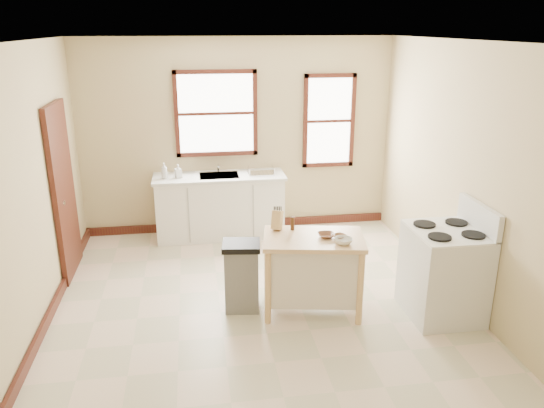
# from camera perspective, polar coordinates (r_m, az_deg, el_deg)

# --- Properties ---
(floor) EXTENTS (5.00, 5.00, 0.00)m
(floor) POSITION_cam_1_polar(r_m,az_deg,el_deg) (5.90, -1.22, -11.22)
(floor) COLOR beige
(floor) RESTS_ON ground
(ceiling) EXTENTS (5.00, 5.00, 0.00)m
(ceiling) POSITION_cam_1_polar(r_m,az_deg,el_deg) (5.11, -1.44, 17.10)
(ceiling) COLOR white
(ceiling) RESTS_ON ground
(wall_back) EXTENTS (4.50, 0.04, 2.80)m
(wall_back) POSITION_cam_1_polar(r_m,az_deg,el_deg) (7.75, -3.72, 7.20)
(wall_back) COLOR tan
(wall_back) RESTS_ON ground
(wall_left) EXTENTS (0.04, 5.00, 2.80)m
(wall_left) POSITION_cam_1_polar(r_m,az_deg,el_deg) (5.54, -25.09, 0.71)
(wall_left) COLOR tan
(wall_left) RESTS_ON ground
(wall_right) EXTENTS (0.04, 5.00, 2.80)m
(wall_right) POSITION_cam_1_polar(r_m,az_deg,el_deg) (6.04, 20.38, 2.72)
(wall_right) COLOR tan
(wall_right) RESTS_ON ground
(window_main) EXTENTS (1.17, 0.06, 1.22)m
(window_main) POSITION_cam_1_polar(r_m,az_deg,el_deg) (7.65, -6.03, 9.65)
(window_main) COLOR #401511
(window_main) RESTS_ON wall_back
(window_side) EXTENTS (0.77, 0.06, 1.37)m
(window_side) POSITION_cam_1_polar(r_m,az_deg,el_deg) (7.92, 6.15, 8.86)
(window_side) COLOR #401511
(window_side) RESTS_ON wall_back
(door_left) EXTENTS (0.06, 0.90, 2.10)m
(door_left) POSITION_cam_1_polar(r_m,az_deg,el_deg) (6.83, -21.52, 1.28)
(door_left) COLOR #401511
(door_left) RESTS_ON ground
(baseboard_back) EXTENTS (4.50, 0.04, 0.12)m
(baseboard_back) POSITION_cam_1_polar(r_m,az_deg,el_deg) (8.10, -3.51, -2.17)
(baseboard_back) COLOR #401511
(baseboard_back) RESTS_ON ground
(baseboard_left) EXTENTS (0.04, 5.00, 0.12)m
(baseboard_left) POSITION_cam_1_polar(r_m,az_deg,el_deg) (6.04, -23.04, -11.45)
(baseboard_left) COLOR #401511
(baseboard_left) RESTS_ON ground
(sink_counter) EXTENTS (1.86, 0.62, 0.92)m
(sink_counter) POSITION_cam_1_polar(r_m,az_deg,el_deg) (7.69, -5.60, -0.21)
(sink_counter) COLOR white
(sink_counter) RESTS_ON ground
(faucet) EXTENTS (0.03, 0.03, 0.22)m
(faucet) POSITION_cam_1_polar(r_m,az_deg,el_deg) (7.70, -5.81, 4.24)
(faucet) COLOR silver
(faucet) RESTS_ON sink_counter
(soap_bottle_a) EXTENTS (0.09, 0.09, 0.22)m
(soap_bottle_a) POSITION_cam_1_polar(r_m,az_deg,el_deg) (7.48, -11.51, 3.53)
(soap_bottle_a) COLOR #B2B2B2
(soap_bottle_a) RESTS_ON sink_counter
(soap_bottle_b) EXTENTS (0.11, 0.11, 0.19)m
(soap_bottle_b) POSITION_cam_1_polar(r_m,az_deg,el_deg) (7.49, -10.06, 3.50)
(soap_bottle_b) COLOR #B2B2B2
(soap_bottle_b) RESTS_ON sink_counter
(dish_rack) EXTENTS (0.43, 0.37, 0.09)m
(dish_rack) POSITION_cam_1_polar(r_m,az_deg,el_deg) (7.58, -1.19, 3.59)
(dish_rack) COLOR silver
(dish_rack) RESTS_ON sink_counter
(kitchen_island) EXTENTS (1.14, 0.83, 0.85)m
(kitchen_island) POSITION_cam_1_polar(r_m,az_deg,el_deg) (5.71, 4.40, -7.52)
(kitchen_island) COLOR #D9A980
(kitchen_island) RESTS_ON ground
(knife_block) EXTENTS (0.13, 0.13, 0.20)m
(knife_block) POSITION_cam_1_polar(r_m,az_deg,el_deg) (5.68, 0.55, -1.80)
(knife_block) COLOR tan
(knife_block) RESTS_ON kitchen_island
(pepper_grinder) EXTENTS (0.05, 0.05, 0.15)m
(pepper_grinder) POSITION_cam_1_polar(r_m,az_deg,el_deg) (5.68, 2.22, -2.08)
(pepper_grinder) COLOR #402511
(pepper_grinder) RESTS_ON kitchen_island
(bowl_a) EXTENTS (0.18, 0.18, 0.04)m
(bowl_a) POSITION_cam_1_polar(r_m,az_deg,el_deg) (5.53, 5.85, -3.37)
(bowl_a) COLOR brown
(bowl_a) RESTS_ON kitchen_island
(bowl_b) EXTENTS (0.20, 0.20, 0.04)m
(bowl_b) POSITION_cam_1_polar(r_m,az_deg,el_deg) (5.52, 7.26, -3.50)
(bowl_b) COLOR brown
(bowl_b) RESTS_ON kitchen_island
(bowl_c) EXTENTS (0.21, 0.21, 0.06)m
(bowl_c) POSITION_cam_1_polar(r_m,az_deg,el_deg) (5.39, 7.68, -3.96)
(bowl_c) COLOR silver
(bowl_c) RESTS_ON kitchen_island
(trash_bin) EXTENTS (0.44, 0.38, 0.77)m
(trash_bin) POSITION_cam_1_polar(r_m,az_deg,el_deg) (5.74, -3.26, -7.76)
(trash_bin) COLOR slate
(trash_bin) RESTS_ON ground
(gas_stove) EXTENTS (0.77, 0.78, 1.23)m
(gas_stove) POSITION_cam_1_polar(r_m,az_deg,el_deg) (5.82, 18.08, -5.86)
(gas_stove) COLOR silver
(gas_stove) RESTS_ON ground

